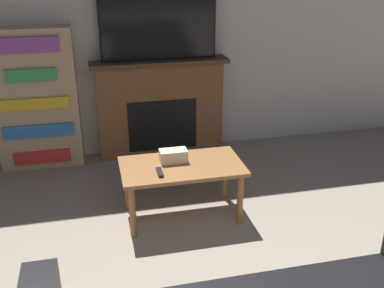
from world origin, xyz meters
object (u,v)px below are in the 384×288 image
(fireplace, at_px, (161,107))
(tv, at_px, (158,24))
(coffee_table, at_px, (182,172))
(bookshelf, at_px, (36,100))

(fireplace, distance_m, tv, 0.86)
(tv, xyz_separation_m, coffee_table, (-0.05, -1.30, -0.98))
(coffee_table, bearing_deg, tv, 87.87)
(bookshelf, bearing_deg, coffee_table, -47.52)
(coffee_table, distance_m, bookshelf, 1.78)
(tv, bearing_deg, bookshelf, -179.88)
(fireplace, relative_size, coffee_table, 1.44)
(fireplace, bearing_deg, tv, -90.00)
(tv, height_order, coffee_table, tv)
(tv, bearing_deg, fireplace, 90.00)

